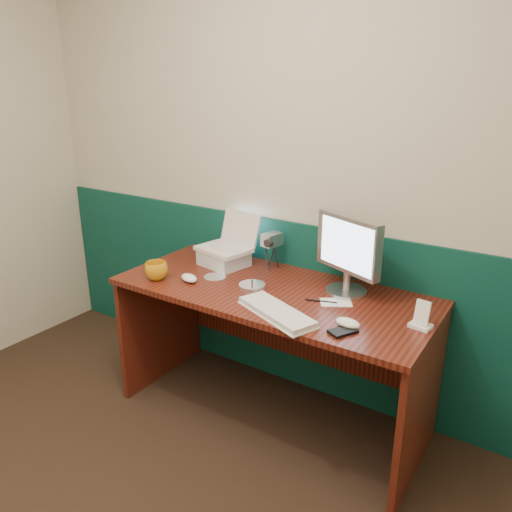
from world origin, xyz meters
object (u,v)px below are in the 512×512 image
Objects in this scene: camcorder at (272,252)px; mug at (156,271)px; desk at (272,355)px; monitor at (348,256)px; keyboard at (277,313)px; laptop at (223,231)px.

mug is at bearing -117.96° from camcorder.
desk is 0.56m from camcorder.
camcorder reaches higher than mug.
desk is at bearing -131.57° from monitor.
monitor is at bearing 3.41° from camcorder.
desk is 0.67m from monitor.
camcorder is at bearing 47.92° from mug.
keyboard is (-0.16, -0.40, -0.18)m from monitor.
keyboard is 0.75m from mug.
monitor is 3.20× the size of mug.
keyboard is 3.43× the size of mug.
camcorder is at bearing 121.95° from desk.
mug reaches higher than desk.
monitor reaches higher than keyboard.
monitor is 0.99m from mug.
mug is (-0.75, 0.02, 0.04)m from keyboard.
monitor reaches higher than laptop.
monitor is at bearing 22.52° from mug.
camcorder is (-0.32, 0.49, 0.08)m from keyboard.
desk is 0.72m from laptop.
monitor is (0.33, 0.16, 0.57)m from desk.
desk is 4.19× the size of monitor.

